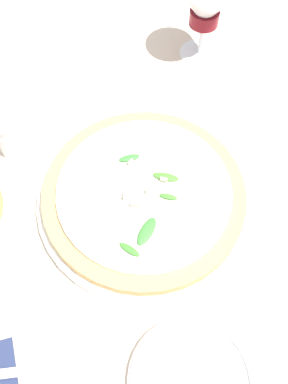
# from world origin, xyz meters

# --- Properties ---
(ground_plane) EXTENTS (6.00, 6.00, 0.00)m
(ground_plane) POSITION_xyz_m (0.00, 0.00, 0.00)
(ground_plane) COLOR beige
(pizza_arugula_main) EXTENTS (0.32, 0.32, 0.05)m
(pizza_arugula_main) POSITION_xyz_m (-0.01, -0.02, 0.02)
(pizza_arugula_main) COLOR white
(pizza_arugula_main) RESTS_ON ground_plane
(wine_glass) EXTENTS (0.09, 0.09, 0.14)m
(wine_glass) POSITION_xyz_m (-0.16, -0.31, 0.10)
(wine_glass) COLOR white
(wine_glass) RESTS_ON ground_plane
(side_plate_white) EXTENTS (0.16, 0.16, 0.02)m
(side_plate_white) POSITION_xyz_m (-0.03, 0.24, 0.01)
(side_plate_white) COLOR white
(side_plate_white) RESTS_ON ground_plane
(shaker_pepper) EXTENTS (0.03, 0.03, 0.07)m
(shaker_pepper) POSITION_xyz_m (0.19, -0.14, 0.03)
(shaker_pepper) COLOR silver
(shaker_pepper) RESTS_ON ground_plane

